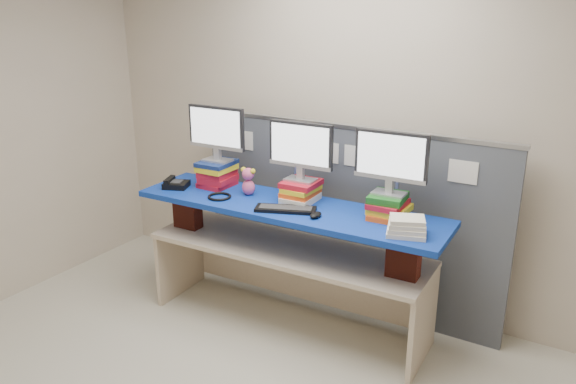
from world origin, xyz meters
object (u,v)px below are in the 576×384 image
Objects in this scene: desk_phone at (175,184)px; monitor_center at (301,148)px; blue_board at (288,208)px; keyboard at (286,209)px; monitor_right at (391,159)px; monitor_left at (216,130)px; desk at (288,263)px.

monitor_center is at bearing -9.19° from desk_phone.
blue_board is 1.00m from desk_phone.
monitor_right is at bearing -0.88° from keyboard.
monitor_left is (-0.71, 0.10, 0.48)m from blue_board.
keyboard is at bearing -160.96° from monitor_right.
keyboard is 1.95× the size of desk_phone.
monitor_left is at bearing 15.00° from desk_phone.
blue_board is 5.20× the size of keyboard.
monitor_left is 0.75m from monitor_center.
monitor_center is at bearing 71.73° from desk.
monitor_right is 2.16× the size of desk_phone.
keyboard is (0.05, -0.11, 0.48)m from desk.
blue_board is 4.70× the size of monitor_center.
monitor_center is (0.04, 0.12, 0.43)m from blue_board.
desk_phone is at bearing -169.15° from monitor_center.
desk_phone is at bearing -144.96° from monitor_left.
blue_board is at bearing -15.47° from desk_phone.
blue_board is 4.70× the size of monitor_right.
desk_phone is at bearing -173.43° from monitor_right.
desk_phone is at bearing -175.43° from desk.
desk is 4.32× the size of monitor_left.
monitor_right is at bearing 9.30° from desk.
monitor_left reaches higher than monitor_right.
keyboard is at bearing -68.71° from blue_board.
desk is at bearing -1.86° from blue_board.
blue_board is 0.87m from monitor_left.
desk is 0.50m from keyboard.
desk is at bearing -170.70° from monitor_right.
desk_phone reaches higher than desk.
desk is at bearing -108.27° from monitor_center.
monitor_center is at bearing -0.00° from monitor_left.
blue_board is 0.85m from monitor_right.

